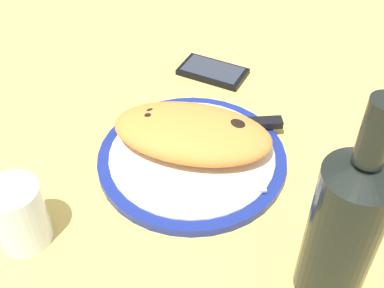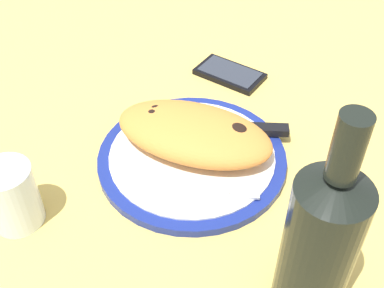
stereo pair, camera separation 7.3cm
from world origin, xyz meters
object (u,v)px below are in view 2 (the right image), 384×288
object	(u,v)px
calzone	(192,133)
smartphone	(230,74)
wine_bottle	(320,242)
water_glass	(13,199)
knife	(240,129)
fork	(211,192)
plate	(192,158)

from	to	relation	value
calzone	smartphone	distance (cm)	21.88
wine_bottle	calzone	bearing A→B (deg)	126.52
calzone	wine_bottle	distance (cm)	28.85
smartphone	water_glass	bearing A→B (deg)	-123.85
knife	wine_bottle	distance (cm)	29.87
smartphone	water_glass	xyz separation A→B (cm)	(-25.02, -37.31, 3.42)
fork	smartphone	xyz separation A→B (cm)	(-0.16, 30.36, -1.25)
calzone	smartphone	xyz separation A→B (cm)	(3.88, 21.22, -3.63)
calzone	fork	bearing A→B (deg)	-66.15
smartphone	wine_bottle	size ratio (longest dim) A/B	0.49
wine_bottle	plate	bearing A→B (deg)	128.38
plate	wine_bottle	distance (cm)	28.34
plate	smartphone	size ratio (longest dim) A/B	2.05
plate	smartphone	xyz separation A→B (cm)	(3.59, 23.04, -0.21)
plate	water_glass	world-z (taller)	water_glass
plate	wine_bottle	xyz separation A→B (cm)	(16.38, -20.68, 10.36)
fork	water_glass	bearing A→B (deg)	-164.57
fork	knife	world-z (taller)	knife
fork	water_glass	world-z (taller)	water_glass
calzone	fork	xyz separation A→B (cm)	(4.04, -9.13, -2.38)
calzone	fork	world-z (taller)	calzone
fork	knife	distance (cm)	13.75
fork	water_glass	xyz separation A→B (cm)	(-25.19, -6.95, 2.17)
smartphone	fork	bearing A→B (deg)	-89.70
plate	smartphone	bearing A→B (deg)	81.14
water_glass	calzone	bearing A→B (deg)	37.25
plate	calzone	distance (cm)	3.89
plate	fork	bearing A→B (deg)	-62.84
plate	water_glass	xyz separation A→B (cm)	(-21.43, -14.26, 3.21)
knife	water_glass	xyz separation A→B (cm)	(-28.17, -20.37, 1.88)
plate	water_glass	size ratio (longest dim) A/B	3.07
plate	smartphone	world-z (taller)	plate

